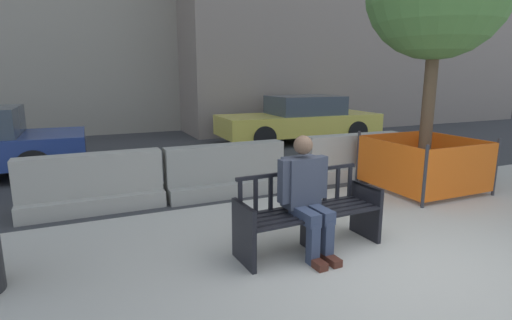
{
  "coord_description": "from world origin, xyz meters",
  "views": [
    {
      "loc": [
        -3.01,
        -2.91,
        1.96
      ],
      "look_at": [
        -0.73,
        2.24,
        0.75
      ],
      "focal_mm": 28.0,
      "sensor_mm": 36.0,
      "label": 1
    }
  ],
  "objects_px": {
    "car_taxi_near": "(300,120)",
    "jersey_barrier_left": "(93,187)",
    "street_bench": "(308,216)",
    "jersey_barrier_right": "(353,160)",
    "seated_person": "(306,193)",
    "construction_fence": "(423,162)",
    "jersey_barrier_centre": "(226,174)"
  },
  "relations": [
    {
      "from": "jersey_barrier_centre",
      "to": "jersey_barrier_left",
      "type": "distance_m",
      "value": 2.06
    },
    {
      "from": "street_bench",
      "to": "jersey_barrier_centre",
      "type": "distance_m",
      "value": 2.41
    },
    {
      "from": "jersey_barrier_right",
      "to": "car_taxi_near",
      "type": "distance_m",
      "value": 4.19
    },
    {
      "from": "street_bench",
      "to": "car_taxi_near",
      "type": "xyz_separation_m",
      "value": [
        3.64,
        6.5,
        0.27
      ]
    },
    {
      "from": "jersey_barrier_centre",
      "to": "construction_fence",
      "type": "relative_size",
      "value": 1.25
    },
    {
      "from": "street_bench",
      "to": "car_taxi_near",
      "type": "bearing_deg",
      "value": 60.7
    },
    {
      "from": "jersey_barrier_centre",
      "to": "jersey_barrier_left",
      "type": "bearing_deg",
      "value": 178.9
    },
    {
      "from": "jersey_barrier_right",
      "to": "construction_fence",
      "type": "bearing_deg",
      "value": -62.86
    },
    {
      "from": "street_bench",
      "to": "seated_person",
      "type": "xyz_separation_m",
      "value": [
        -0.08,
        -0.06,
        0.29
      ]
    },
    {
      "from": "street_bench",
      "to": "construction_fence",
      "type": "relative_size",
      "value": 1.06
    },
    {
      "from": "car_taxi_near",
      "to": "construction_fence",
      "type": "bearing_deg",
      "value": -96.02
    },
    {
      "from": "construction_fence",
      "to": "car_taxi_near",
      "type": "distance_m",
      "value": 5.21
    },
    {
      "from": "jersey_barrier_left",
      "to": "construction_fence",
      "type": "relative_size",
      "value": 1.25
    },
    {
      "from": "jersey_barrier_centre",
      "to": "car_taxi_near",
      "type": "distance_m",
      "value": 5.58
    },
    {
      "from": "car_taxi_near",
      "to": "jersey_barrier_left",
      "type": "bearing_deg",
      "value": -145.22
    },
    {
      "from": "seated_person",
      "to": "car_taxi_near",
      "type": "relative_size",
      "value": 0.28
    },
    {
      "from": "seated_person",
      "to": "jersey_barrier_left",
      "type": "bearing_deg",
      "value": 130.22
    },
    {
      "from": "construction_fence",
      "to": "seated_person",
      "type": "bearing_deg",
      "value": -156.55
    },
    {
      "from": "jersey_barrier_left",
      "to": "car_taxi_near",
      "type": "relative_size",
      "value": 0.42
    },
    {
      "from": "street_bench",
      "to": "jersey_barrier_left",
      "type": "bearing_deg",
      "value": 131.94
    },
    {
      "from": "jersey_barrier_centre",
      "to": "jersey_barrier_right",
      "type": "xyz_separation_m",
      "value": [
        2.64,
        0.07,
        0.0
      ]
    },
    {
      "from": "street_bench",
      "to": "construction_fence",
      "type": "xyz_separation_m",
      "value": [
        3.1,
        1.32,
        0.08
      ]
    },
    {
      "from": "seated_person",
      "to": "jersey_barrier_right",
      "type": "distance_m",
      "value": 3.63
    },
    {
      "from": "seated_person",
      "to": "jersey_barrier_centre",
      "type": "xyz_separation_m",
      "value": [
        -0.05,
        2.46,
        -0.35
      ]
    },
    {
      "from": "jersey_barrier_left",
      "to": "seated_person",
      "type": "bearing_deg",
      "value": -49.78
    },
    {
      "from": "seated_person",
      "to": "jersey_barrier_right",
      "type": "relative_size",
      "value": 0.65
    },
    {
      "from": "jersey_barrier_right",
      "to": "construction_fence",
      "type": "xyz_separation_m",
      "value": [
        0.59,
        -1.16,
        0.14
      ]
    },
    {
      "from": "street_bench",
      "to": "jersey_barrier_left",
      "type": "height_order",
      "value": "street_bench"
    },
    {
      "from": "construction_fence",
      "to": "car_taxi_near",
      "type": "height_order",
      "value": "car_taxi_near"
    },
    {
      "from": "jersey_barrier_right",
      "to": "seated_person",
      "type": "bearing_deg",
      "value": -135.56
    },
    {
      "from": "street_bench",
      "to": "jersey_barrier_right",
      "type": "relative_size",
      "value": 0.85
    },
    {
      "from": "street_bench",
      "to": "car_taxi_near",
      "type": "height_order",
      "value": "car_taxi_near"
    }
  ]
}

